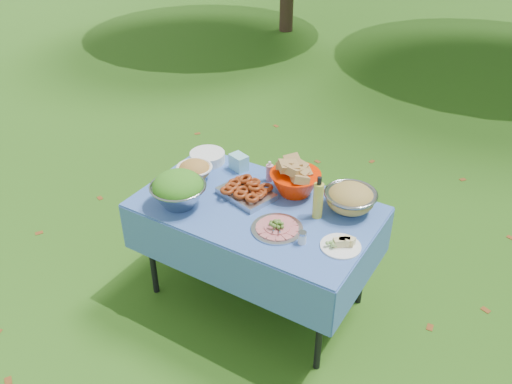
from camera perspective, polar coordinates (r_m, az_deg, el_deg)
ground at (r=3.81m, az=0.01°, el=-10.91°), size 80.00×80.00×0.00m
picnic_table at (r=3.55m, az=0.01°, el=-6.51°), size 1.46×0.86×0.76m
salad_bowl at (r=3.31m, az=-8.20°, el=0.28°), size 0.41×0.41×0.22m
pasta_bowl_white at (r=3.58m, az=-6.50°, el=2.34°), size 0.27×0.27×0.13m
plate_stack at (r=3.78m, az=-5.14°, el=3.68°), size 0.32×0.32×0.07m
wipes_box at (r=3.67m, az=-1.82°, el=3.16°), size 0.14×0.12×0.11m
sanitizer_bottle at (r=3.54m, az=1.45°, el=2.21°), size 0.06×0.06×0.14m
bread_bowl at (r=3.40m, az=4.16°, el=1.50°), size 0.42×0.42×0.22m
pasta_bowl_steel at (r=3.29m, az=9.92°, el=-0.63°), size 0.39×0.39×0.17m
fried_tray at (r=3.39m, az=-1.05°, el=0.08°), size 0.38×0.31×0.08m
charcuterie_platter at (r=3.11m, az=2.24°, el=-3.45°), size 0.38×0.38×0.07m
oil_bottle at (r=3.18m, az=6.57°, el=-0.56°), size 0.08×0.08×0.27m
cheese_plate at (r=3.02m, az=8.93°, el=-5.27°), size 0.26×0.26×0.06m
shaker at (r=3.02m, az=4.89°, el=-4.81°), size 0.06×0.06×0.08m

